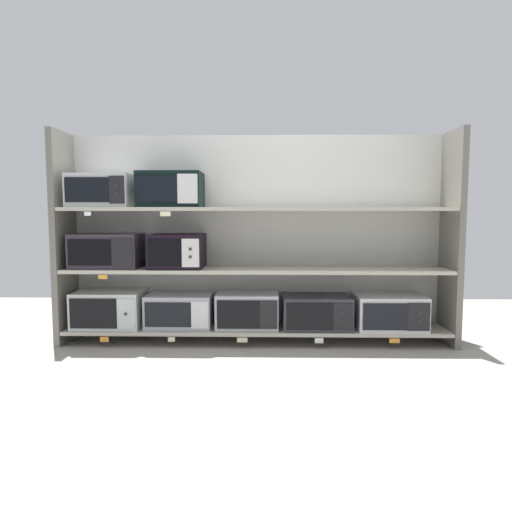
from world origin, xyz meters
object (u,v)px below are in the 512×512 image
Objects in this scene: microwave_2 at (247,310)px; microwave_6 at (177,251)px; microwave_7 at (103,191)px; microwave_0 at (110,309)px; microwave_4 at (389,311)px; microwave_5 at (108,251)px; microwave_3 at (316,312)px; microwave_1 at (180,310)px; microwave_8 at (171,190)px.

microwave_6 is (-0.59, 0.00, 0.50)m from microwave_2.
microwave_2 is at bearing -0.01° from microwave_7.
microwave_6 is at bearing 0.02° from microwave_0.
microwave_4 is 1.01× the size of microwave_5.
microwave_3 is at bearing -179.98° from microwave_4.
microwave_1 is 1.09× the size of microwave_7.
microwave_8 is at bearing 179.72° from microwave_6.
microwave_5 is 1.11× the size of microwave_7.
microwave_8 reaches higher than microwave_0.
microwave_3 is (1.16, -0.00, -0.00)m from microwave_1.
microwave_7 is at bearing 179.99° from microwave_5.
microwave_7 is (-0.03, 0.00, 0.50)m from microwave_5.
microwave_1 reaches higher than microwave_3.
microwave_7 is at bearing 179.99° from microwave_3.
microwave_7 is 0.98× the size of microwave_8.
microwave_5 is 1.08× the size of microwave_8.
microwave_7 is (-2.39, 0.00, 1.01)m from microwave_4.
microwave_3 is 1.12× the size of microwave_7.
microwave_5 is at bearing 179.99° from microwave_6.
microwave_2 is at bearing -0.03° from microwave_1.
microwave_2 is 0.77m from microwave_6.
microwave_0 is 1.17m from microwave_2.
microwave_2 is at bearing -0.01° from microwave_6.
microwave_7 is (-0.03, 0.00, 0.99)m from microwave_0.
microwave_1 is 0.98× the size of microwave_4.
microwave_2 is at bearing 179.99° from microwave_3.
microwave_1 is at bearing -0.04° from microwave_8.
microwave_4 is 2.42m from microwave_5.
microwave_7 is (-0.62, 0.00, 0.50)m from microwave_6.
microwave_3 is 0.61m from microwave_4.
microwave_6 is 0.80m from microwave_7.
microwave_4 is 2.60m from microwave_7.
microwave_3 is at bearing -0.01° from microwave_7.
microwave_7 is at bearing -179.99° from microwave_8.
microwave_8 reaches higher than microwave_5.
microwave_3 is at bearing -0.02° from microwave_8.
microwave_0 reaches higher than microwave_2.
microwave_2 is at bearing -0.03° from microwave_8.
microwave_5 is (-1.18, 0.00, 0.50)m from microwave_2.
microwave_0 is 1.00m from microwave_7.
microwave_6 is (-1.78, -0.00, 0.51)m from microwave_4.
microwave_0 is at bearing -0.56° from microwave_7.
microwave_4 is 1.28× the size of microwave_6.
microwave_3 is at bearing -0.01° from microwave_6.
microwave_6 is 0.51m from microwave_8.
microwave_8 reaches higher than microwave_4.
microwave_7 reaches higher than microwave_1.
microwave_0 is 0.60m from microwave_1.
microwave_3 is 1.29× the size of microwave_6.
microwave_5 reaches higher than microwave_4.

